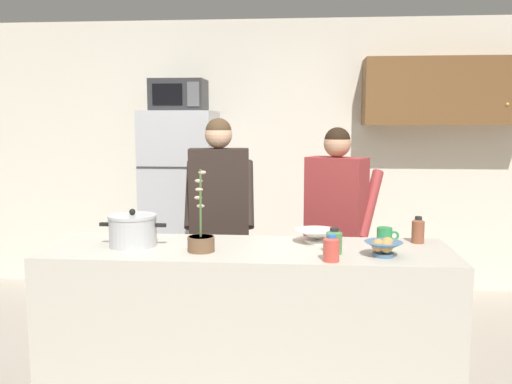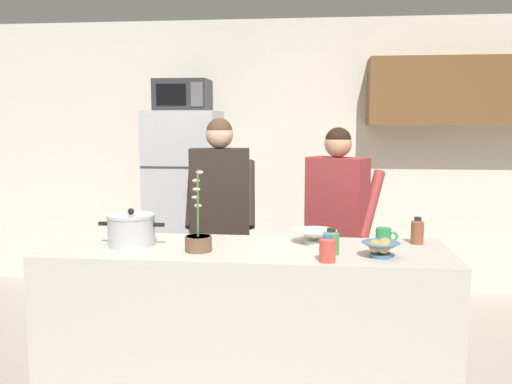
% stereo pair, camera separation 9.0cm
% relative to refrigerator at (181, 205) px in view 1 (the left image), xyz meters
% --- Properties ---
extents(back_wall_unit, '(6.00, 0.48, 2.60)m').
position_rel_refrigerator_xyz_m(back_wall_unit, '(1.03, 0.42, 0.52)').
color(back_wall_unit, silver).
rests_on(back_wall_unit, ground).
extents(kitchen_island, '(2.32, 0.68, 0.92)m').
position_rel_refrigerator_xyz_m(kitchen_island, '(0.80, -1.85, -0.41)').
color(kitchen_island, beige).
rests_on(kitchen_island, ground).
extents(refrigerator, '(0.64, 0.68, 1.73)m').
position_rel_refrigerator_xyz_m(refrigerator, '(0.00, 0.00, 0.00)').
color(refrigerator, '#B7BABF').
rests_on(refrigerator, ground).
extents(microwave, '(0.48, 0.37, 0.28)m').
position_rel_refrigerator_xyz_m(microwave, '(0.00, -0.02, 1.01)').
color(microwave, '#2D2D30').
rests_on(microwave, refrigerator).
extents(person_near_pot, '(0.54, 0.46, 1.66)m').
position_rel_refrigerator_xyz_m(person_near_pot, '(0.52, -1.07, 0.17)').
color(person_near_pot, '#33384C').
rests_on(person_near_pot, ground).
extents(person_by_sink, '(0.60, 0.56, 1.60)m').
position_rel_refrigerator_xyz_m(person_by_sink, '(1.35, -1.10, 0.13)').
color(person_by_sink, '#726656').
rests_on(person_by_sink, ground).
extents(cooking_pot, '(0.39, 0.28, 0.22)m').
position_rel_refrigerator_xyz_m(cooking_pot, '(0.13, -1.86, 0.15)').
color(cooking_pot, silver).
rests_on(cooking_pot, kitchen_island).
extents(coffee_mug, '(0.13, 0.09, 0.10)m').
position_rel_refrigerator_xyz_m(coffee_mug, '(1.60, -1.67, 0.10)').
color(coffee_mug, '#2D8C4C').
rests_on(coffee_mug, kitchen_island).
extents(bread_bowl, '(0.21, 0.21, 0.10)m').
position_rel_refrigerator_xyz_m(bread_bowl, '(1.55, -1.99, 0.11)').
color(bread_bowl, '#4C7299').
rests_on(bread_bowl, kitchen_island).
extents(empty_bowl, '(0.26, 0.26, 0.08)m').
position_rel_refrigerator_xyz_m(empty_bowl, '(1.20, -1.69, 0.10)').
color(empty_bowl, white).
rests_on(empty_bowl, kitchen_island).
extents(bottle_near_edge, '(0.07, 0.07, 0.16)m').
position_rel_refrigerator_xyz_m(bottle_near_edge, '(1.80, -1.64, 0.13)').
color(bottle_near_edge, brown).
rests_on(bottle_near_edge, kitchen_island).
extents(bottle_mid_counter, '(0.09, 0.09, 0.14)m').
position_rel_refrigerator_xyz_m(bottle_mid_counter, '(1.26, -2.11, 0.12)').
color(bottle_mid_counter, '#D84C3F').
rests_on(bottle_mid_counter, kitchen_island).
extents(bottle_far_corner, '(0.09, 0.09, 0.14)m').
position_rel_refrigerator_xyz_m(bottle_far_corner, '(1.29, -1.95, 0.13)').
color(bottle_far_corner, '#4C8C4C').
rests_on(bottle_far_corner, kitchen_island).
extents(potted_orchid, '(0.15, 0.15, 0.46)m').
position_rel_refrigerator_xyz_m(potted_orchid, '(0.55, -1.96, 0.12)').
color(potted_orchid, brown).
rests_on(potted_orchid, kitchen_island).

